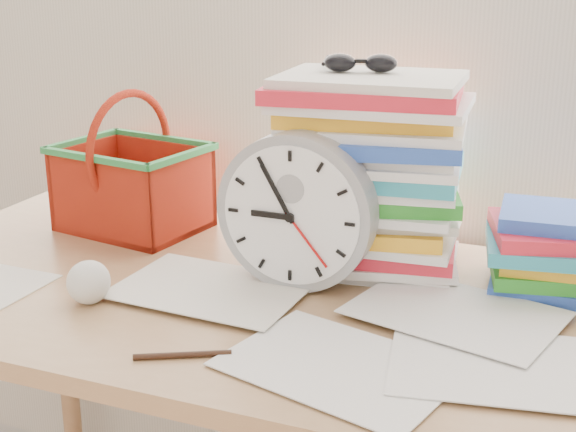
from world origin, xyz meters
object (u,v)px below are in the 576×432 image
at_px(paper_stack, 364,171).
at_px(basket, 131,162).
at_px(book_stack, 567,252).
at_px(clock, 297,212).
at_px(desk, 264,333).

distance_m(paper_stack, basket, 0.48).
distance_m(book_stack, basket, 0.83).
height_order(clock, book_stack, clock).
xyz_separation_m(clock, basket, (-0.41, 0.16, 0.01)).
relative_size(book_stack, basket, 0.98).
bearing_deg(clock, paper_stack, 64.64).
bearing_deg(book_stack, desk, -158.38).
height_order(desk, book_stack, book_stack).
xyz_separation_m(clock, book_stack, (0.41, 0.14, -0.06)).
bearing_deg(clock, desk, -137.97).
bearing_deg(basket, clock, -11.74).
height_order(desk, basket, basket).
height_order(desk, clock, clock).
bearing_deg(desk, book_stack, 21.62).
distance_m(desk, paper_stack, 0.32).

